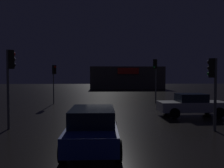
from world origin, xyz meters
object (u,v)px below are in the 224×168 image
Objects in this scene: traffic_signal_opposite at (10,71)px; car_near at (192,105)px; traffic_signal_cross_right at (213,79)px; traffic_signal_main at (54,74)px; store_building at (126,78)px; traffic_signal_cross_left at (155,72)px; car_far at (93,127)px.

car_near is (10.93, 3.28, -2.25)m from traffic_signal_opposite.
traffic_signal_main is at bearing 131.90° from traffic_signal_cross_right.
store_building reaches higher than traffic_signal_opposite.
store_building is 4.08× the size of traffic_signal_main.
store_building reaches higher than traffic_signal_cross_right.
traffic_signal_cross_left is 15.18m from car_far.
traffic_signal_cross_right reaches higher than car_near.
car_far is at bearing -157.10° from traffic_signal_cross_right.
traffic_signal_opposite is 0.89× the size of car_near.
store_building is at bearing 74.93° from traffic_signal_opposite.
traffic_signal_main is 0.83× the size of car_near.
traffic_signal_main is 9.96m from traffic_signal_cross_left.
car_near is at bearing 16.69° from traffic_signal_opposite.
traffic_signal_cross_left is at bearing 45.96° from traffic_signal_opposite.
traffic_signal_main is 14.61m from car_far.
traffic_signal_cross_left is at bearing 0.21° from traffic_signal_main.
store_building is 27.51m from traffic_signal_cross_left.
traffic_signal_cross_left is 0.98× the size of car_far.
traffic_signal_opposite is 11.63m from car_near.
traffic_signal_opposite is at bearing 174.99° from traffic_signal_cross_right.
traffic_signal_cross_left reaches higher than traffic_signal_main.
store_building is at bearing 89.77° from traffic_signal_cross_left.
traffic_signal_main is 10.42m from traffic_signal_opposite.
store_building is 29.32m from traffic_signal_main.
traffic_signal_main is 0.86× the size of traffic_signal_cross_left.
store_building is 39.30m from traffic_signal_opposite.
traffic_signal_cross_right is at bearing -88.99° from traffic_signal_cross_left.
car_near is at bearing -88.82° from store_building.
traffic_signal_cross_left reaches higher than traffic_signal_opposite.
car_far is (-5.93, -2.50, -1.81)m from traffic_signal_cross_right.
store_building is at bearing 90.13° from traffic_signal_cross_right.
car_near is (10.78, -7.14, -2.17)m from traffic_signal_main.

